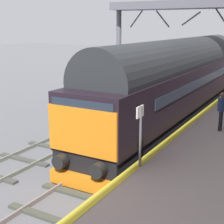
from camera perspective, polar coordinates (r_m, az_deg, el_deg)
ground_plane at (r=13.91m, az=1.15°, el=-8.47°), size 140.00×140.00×0.00m
track_main at (r=13.89m, az=1.15°, el=-8.26°), size 2.50×60.00×0.15m
track_adjacent_west at (r=15.74m, az=-10.12°, el=-5.73°), size 2.50×60.00×0.15m
station_platform at (r=12.55m, az=15.95°, el=-9.18°), size 4.00×44.00×1.01m
diesel_locomotive at (r=19.33m, az=10.93°, el=5.41°), size 2.74×19.19×4.68m
platform_number_sign at (r=10.64m, az=4.71°, el=-2.51°), size 0.10×0.44×1.97m
waiting_passenger at (r=15.17m, az=17.78°, el=0.68°), size 0.35×0.51×1.64m
overhead_footbridge at (r=22.83m, az=15.51°, el=15.93°), size 12.78×2.00×6.88m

